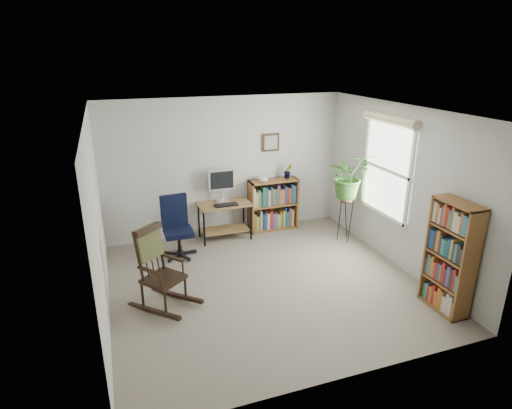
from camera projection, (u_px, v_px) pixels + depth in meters
name	position (u px, v px, depth m)	size (l,w,h in m)	color
floor	(265.00, 283.00, 6.04)	(4.20, 4.00, 0.00)	gray
ceiling	(267.00, 111.00, 5.22)	(4.20, 4.00, 0.00)	white
wall_back	(225.00, 167.00, 7.41)	(4.20, 0.00, 2.40)	#BBBBB6
wall_front	(344.00, 274.00, 3.86)	(4.20, 0.00, 2.40)	#BBBBB6
wall_left	(97.00, 224.00, 4.98)	(0.00, 4.00, 2.40)	#BBBBB6
wall_right	(400.00, 188.00, 6.29)	(0.00, 4.00, 2.40)	#BBBBB6
window	(386.00, 170.00, 6.47)	(0.12, 1.20, 1.50)	white
desk	(225.00, 221.00, 7.40)	(0.89, 0.49, 0.64)	olive
monitor	(222.00, 185.00, 7.32)	(0.46, 0.16, 0.56)	silver
keyboard	(226.00, 205.00, 7.18)	(0.40, 0.15, 0.03)	black
office_chair	(178.00, 228.00, 6.67)	(0.54, 0.54, 0.99)	black
rocking_chair	(163.00, 268.00, 5.33)	(0.56, 0.93, 1.08)	black
low_bookshelf	(273.00, 205.00, 7.75)	(0.89, 0.30, 0.93)	brown
tall_bookshelf	(450.00, 257.00, 5.22)	(0.27, 0.63, 1.44)	brown
plant_stand	(345.00, 217.00, 7.28)	(0.23, 0.23, 0.84)	black
spider_plant	(350.00, 155.00, 6.91)	(1.69, 1.88, 1.46)	#306523
potted_plant_small	(288.00, 175.00, 7.67)	(0.13, 0.24, 0.11)	#306523
framed_picture	(271.00, 143.00, 7.51)	(0.32, 0.04, 0.32)	black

